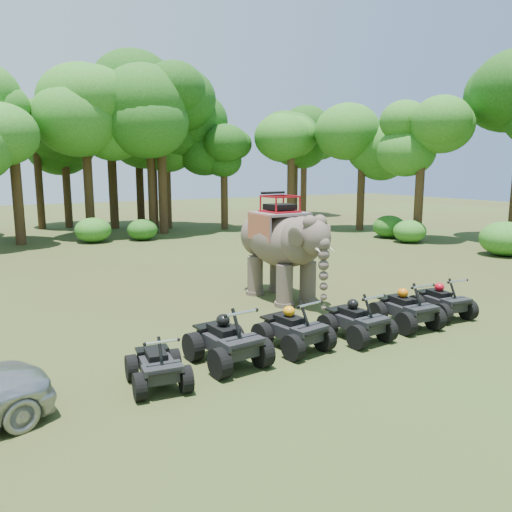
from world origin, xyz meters
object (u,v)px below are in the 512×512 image
(atv_1, at_px, (227,334))
(atv_2, at_px, (293,323))
(elephant, at_px, (281,246))
(atv_0, at_px, (157,359))
(atv_3, at_px, (357,315))
(atv_5, at_px, (442,296))
(atv_4, at_px, (406,304))

(atv_1, bearing_deg, atv_2, -3.46)
(elephant, distance_m, atv_0, 7.63)
(atv_0, height_order, atv_1, atv_1)
(atv_0, relative_size, atv_3, 0.89)
(elephant, xyz_separation_m, atv_5, (2.95, -4.26, -1.17))
(atv_1, xyz_separation_m, atv_4, (5.55, -0.16, -0.03))
(atv_2, xyz_separation_m, atv_4, (3.72, -0.17, 0.01))
(atv_3, relative_size, atv_4, 0.97)
(atv_5, bearing_deg, atv_2, -174.18)
(atv_1, distance_m, atv_5, 7.20)
(atv_0, xyz_separation_m, atv_5, (8.96, 0.28, 0.05))
(atv_1, distance_m, atv_2, 1.83)
(atv_2, xyz_separation_m, atv_5, (5.37, -0.06, -0.03))
(atv_2, distance_m, atv_5, 5.37)
(atv_1, height_order, atv_5, atv_1)
(atv_2, relative_size, atv_4, 0.98)
(elephant, bearing_deg, atv_5, -56.36)
(atv_0, distance_m, atv_4, 7.31)
(atv_0, height_order, atv_3, atv_3)
(atv_1, bearing_deg, atv_0, -173.34)
(atv_1, height_order, atv_3, atv_1)
(atv_0, xyz_separation_m, atv_3, (5.41, 0.08, 0.07))
(atv_3, bearing_deg, elephant, 79.46)
(atv_0, distance_m, atv_2, 3.61)
(elephant, distance_m, atv_3, 4.65)
(atv_3, xyz_separation_m, atv_5, (3.55, 0.20, -0.02))
(atv_4, bearing_deg, atv_1, -177.43)
(atv_1, relative_size, atv_3, 1.09)
(atv_3, bearing_deg, atv_4, -0.29)
(atv_2, bearing_deg, atv_1, 172.72)
(elephant, relative_size, atv_5, 2.56)
(atv_2, relative_size, atv_5, 1.05)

